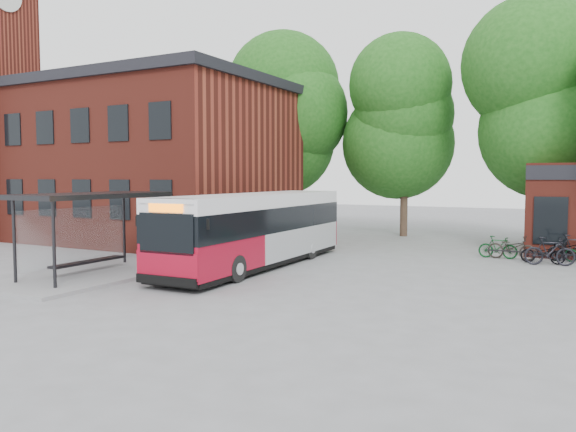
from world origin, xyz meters
The scene contains 14 objects.
ground centered at (0.00, 0.00, 0.00)m, with size 100.00×100.00×0.00m, color slate.
station_building centered at (-13.00, 9.00, 4.25)m, with size 18.40×10.40×8.50m, color maroon, non-canonical shape.
bus_shelter centered at (-4.50, -1.00, 1.45)m, with size 3.60×7.00×2.90m, color black, non-canonical shape.
bike_rail centered at (9.28, 10.00, 0.19)m, with size 5.20×0.10×0.38m, color black, non-canonical shape.
tree_0 centered at (-6.00, 16.00, 5.50)m, with size 7.92×7.92×11.00m, color #194F15, non-canonical shape.
tree_1 centered at (1.00, 17.00, 5.20)m, with size 7.92×7.92×10.40m, color #194F15, non-canonical shape.
tree_2 centered at (8.00, 16.00, 5.50)m, with size 7.92×7.92×11.00m, color #194F15, non-canonical shape.
city_bus centered at (-0.74, 3.54, 1.39)m, with size 2.33×10.94×2.78m, color maroon, non-canonical shape.
bicycle_0 centered at (7.62, 10.05, 0.50)m, with size 0.67×1.92×1.01m, color #2A2520.
bicycle_1 centered at (7.08, 10.11, 0.47)m, with size 0.44×1.57×0.94m, color #0A3A15.
bicycle_2 centered at (8.84, 9.45, 0.43)m, with size 0.57×1.63×0.85m, color black.
bicycle_3 centered at (9.11, 9.03, 0.55)m, with size 0.52×1.83×1.10m, color black.
bicycle_4 centered at (9.81, 10.70, 0.49)m, with size 0.65×1.88×0.99m, color black.
bicycle_5 centered at (9.91, 10.80, 0.54)m, with size 0.51×1.79×1.08m, color #24252C.
Camera 1 is at (10.30, -14.65, 3.42)m, focal length 35.00 mm.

